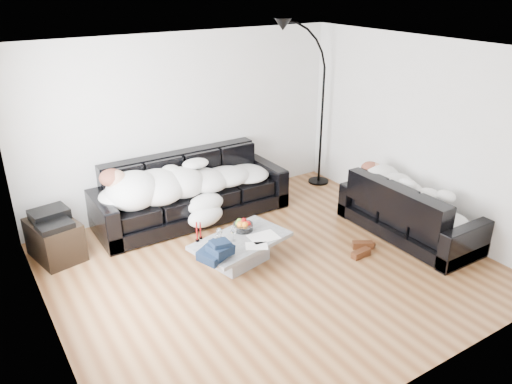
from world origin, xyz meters
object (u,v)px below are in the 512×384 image
shoes (362,249)px  wine_glass_a (219,235)px  sofa_right (410,209)px  av_cabinet (55,240)px  wine_glass_c (233,234)px  stereo (51,217)px  coffee_table (241,251)px  wine_glass_b (219,240)px  fruit_bowl (243,225)px  candle_left (197,232)px  sleeper_right (412,194)px  sofa_back (192,189)px  floor_lamp (322,114)px  candle_right (200,231)px  sleeper_back (192,177)px

shoes → wine_glass_a: bearing=165.8°
sofa_right → av_cabinet: bearing=64.8°
wine_glass_c → stereo: 2.28m
coffee_table → wine_glass_b: size_ratio=7.02×
wine_glass_a → wine_glass_b: size_ratio=1.04×
fruit_bowl → candle_left: 0.62m
shoes → av_cabinet: av_cabinet is taller
sleeper_right → wine_glass_b: size_ratio=9.98×
wine_glass_b → av_cabinet: (-1.60, 1.39, -0.18)m
wine_glass_b → shoes: wine_glass_b is taller
sofa_right → fruit_bowl: size_ratio=7.88×
sofa_back → floor_lamp: size_ratio=1.16×
sleeper_right → sofa_back: bearing=47.5°
sofa_back → stereo: size_ratio=6.37×
coffee_table → candle_right: candle_right is taller
stereo → wine_glass_c: bearing=-46.2°
wine_glass_c → candle_left: candle_left is taller
sleeper_back → wine_glass_b: size_ratio=14.12×
wine_glass_c → candle_left: (-0.37, 0.23, 0.04)m
wine_glass_c → candle_right: bearing=139.6°
candle_right → wine_glass_a: bearing=-47.8°
coffee_table → sofa_back: bearing=87.9°
wine_glass_c → av_cabinet: wine_glass_c is taller
av_cabinet → wine_glass_a: bearing=-50.0°
wine_glass_c → av_cabinet: (-1.81, 1.39, -0.19)m
fruit_bowl → candle_left: bearing=174.7°
sofa_back → av_cabinet: bearing=-177.3°
sleeper_right → wine_glass_c: 2.50m
sofa_back → fruit_bowl: (0.09, -1.30, -0.04)m
wine_glass_b → floor_lamp: (2.80, 1.56, 0.78)m
wine_glass_b → av_cabinet: 2.13m
wine_glass_a → floor_lamp: size_ratio=0.07×
stereo → sofa_back: bearing=-6.0°
sofa_right → coffee_table: (-2.32, 0.59, -0.22)m
fruit_bowl → stereo: (-2.05, 1.21, 0.14)m
wine_glass_a → sleeper_right: bearing=-14.9°
sofa_right → wine_glass_c: sofa_right is taller
wine_glass_b → av_cabinet: bearing=138.9°
candle_right → stereo: bearing=143.1°
coffee_table → fruit_bowl: (0.14, 0.18, 0.25)m
sleeper_right → av_cabinet: size_ratio=2.31×
sleeper_right → av_cabinet: sleeper_right is taller
wine_glass_a → wine_glass_b: bearing=-123.1°
sleeper_back → fruit_bowl: bearing=-86.0°
sleeper_back → wine_glass_b: bearing=-104.0°
wine_glass_c → candle_right: (-0.31, 0.26, 0.02)m
floor_lamp → sleeper_back: bearing=-174.9°
shoes → av_cabinet: 3.92m
candle_right → stereo: size_ratio=0.50×
wine_glass_c → candle_left: bearing=148.4°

